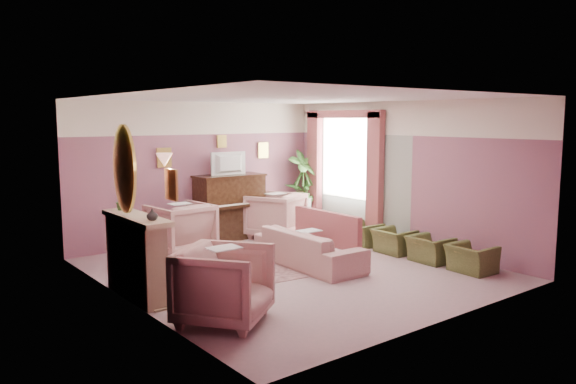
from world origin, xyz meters
TOP-DOWN VIEW (x-y plane):
  - floor at (0.00, 0.00)m, footprint 5.50×6.00m
  - ceiling at (0.00, 0.00)m, footprint 5.50×6.00m
  - wall_back at (0.00, 3.00)m, footprint 5.50×0.02m
  - wall_front at (0.00, -3.00)m, footprint 5.50×0.02m
  - wall_left at (-2.75, 0.00)m, footprint 0.02×6.00m
  - wall_right at (2.75, 0.00)m, footprint 0.02×6.00m
  - picture_rail_band at (0.00, 2.99)m, footprint 5.50×0.01m
  - stripe_panel at (2.73, 1.30)m, footprint 0.01×3.00m
  - fireplace_surround at (-2.59, 0.20)m, footprint 0.30×1.40m
  - fireplace_inset at (-2.49, 0.20)m, footprint 0.18×0.72m
  - fire_ember at (-2.45, 0.20)m, footprint 0.06×0.54m
  - mantel_shelf at (-2.56, 0.20)m, footprint 0.40×1.55m
  - hearth at (-2.39, 0.20)m, footprint 0.55×1.50m
  - mirror_frame at (-2.70, 0.20)m, footprint 0.04×0.72m
  - mirror_glass at (-2.67, 0.20)m, footprint 0.01×0.60m
  - sconce_shade at (-2.62, -0.85)m, footprint 0.20×0.20m
  - piano at (0.50, 2.68)m, footprint 1.40×0.60m
  - piano_keyshelf at (0.50, 2.33)m, footprint 1.30×0.12m
  - piano_keys at (0.50, 2.33)m, footprint 1.20×0.08m
  - piano_top at (0.50, 2.68)m, footprint 1.45×0.65m
  - television at (0.50, 2.63)m, footprint 0.80×0.12m
  - print_back_left at (-0.80, 2.96)m, footprint 0.30×0.03m
  - print_back_right at (1.55, 2.96)m, footprint 0.26×0.03m
  - print_back_mid at (0.50, 2.96)m, footprint 0.22×0.03m
  - print_left_wall at (-2.71, -1.20)m, footprint 0.03×0.28m
  - window_blind at (2.70, 1.55)m, footprint 0.03×1.40m
  - curtain_left at (2.62, 0.63)m, footprint 0.16×0.34m
  - curtain_right at (2.62, 2.47)m, footprint 0.16×0.34m
  - pelmet at (2.62, 1.55)m, footprint 0.16×2.20m
  - mantel_plant at (-2.55, 0.75)m, footprint 0.16×0.16m
  - mantel_vase at (-2.55, -0.30)m, footprint 0.16×0.16m
  - area_rug at (-0.94, 0.47)m, footprint 2.67×2.04m
  - coffee_table at (-1.02, 0.39)m, footprint 1.05×0.62m
  - table_paper at (-0.97, 0.39)m, footprint 0.35×0.28m
  - sofa at (0.37, 0.00)m, footprint 0.70×2.11m
  - sofa_throw at (0.77, 0.00)m, footprint 0.11×1.60m
  - floral_armchair_left at (-0.92, 2.12)m, footprint 1.00×1.00m
  - floral_armchair_right at (1.29, 2.17)m, footprint 1.00×1.00m
  - floral_armchair_front at (-2.13, -1.38)m, footprint 1.00×1.00m
  - olive_chair_a at (2.20, -1.92)m, footprint 0.49×0.69m
  - olive_chair_b at (2.20, -1.10)m, footprint 0.49×0.69m
  - olive_chair_c at (2.20, -0.28)m, footprint 0.49×0.69m
  - olive_chair_d at (2.20, 0.54)m, footprint 0.49×0.69m
  - side_table at (2.27, 2.57)m, footprint 0.52×0.52m
  - side_plant_big at (2.27, 2.57)m, footprint 0.30×0.30m
  - side_plant_small at (2.39, 2.47)m, footprint 0.16×0.16m
  - palm_pot at (2.41, 2.61)m, footprint 0.34×0.34m
  - palm_plant at (2.41, 2.61)m, footprint 0.76×0.76m

SIDE VIEW (x-z plane):
  - floor at x=0.00m, z-range -0.01..0.01m
  - area_rug at x=-0.94m, z-range 0.00..0.01m
  - hearth at x=-2.39m, z-range 0.00..0.02m
  - palm_pot at x=2.41m, z-range 0.00..0.34m
  - fire_ember at x=-2.45m, z-range 0.17..0.27m
  - coffee_table at x=-1.02m, z-range 0.00..0.45m
  - olive_chair_a at x=2.20m, z-range 0.00..0.60m
  - olive_chair_b at x=2.20m, z-range 0.00..0.60m
  - olive_chair_c at x=2.20m, z-range 0.00..0.60m
  - olive_chair_d at x=2.20m, z-range 0.00..0.60m
  - side_table at x=2.27m, z-range 0.00..0.70m
  - fireplace_inset at x=-2.49m, z-range 0.06..0.74m
  - sofa at x=0.37m, z-range 0.00..0.85m
  - table_paper at x=-0.97m, z-range 0.45..0.46m
  - floral_armchair_left at x=-0.92m, z-range 0.00..1.04m
  - floral_armchair_right at x=1.29m, z-range 0.00..1.04m
  - floral_armchair_front at x=-2.13m, z-range 0.00..1.04m
  - fireplace_surround at x=-2.59m, z-range 0.00..1.10m
  - sofa_throw at x=0.77m, z-range 0.31..0.89m
  - piano at x=0.50m, z-range 0.00..1.30m
  - piano_keyshelf at x=0.50m, z-range 0.69..0.75m
  - piano_keys at x=0.50m, z-range 0.75..0.77m
  - side_plant_small at x=2.39m, z-range 0.70..0.98m
  - side_plant_big at x=2.27m, z-range 0.70..1.04m
  - palm_plant at x=2.41m, z-range 0.34..1.78m
  - stripe_panel at x=2.73m, z-range 0.00..2.15m
  - mantel_shelf at x=-2.56m, z-range 1.09..1.16m
  - mantel_vase at x=-2.55m, z-range 1.15..1.31m
  - mantel_plant at x=-2.55m, z-range 1.15..1.43m
  - curtain_left at x=2.62m, z-range 0.00..2.60m
  - curtain_right at x=2.62m, z-range 0.00..2.60m
  - piano_top at x=0.50m, z-range 1.29..1.33m
  - wall_back at x=0.00m, z-range 0.00..2.80m
  - wall_front at x=0.00m, z-range 0.00..2.80m
  - wall_left at x=-2.75m, z-range 0.00..2.80m
  - wall_right at x=2.75m, z-range 0.00..2.80m
  - television at x=0.50m, z-range 1.36..1.84m
  - window_blind at x=2.70m, z-range 0.80..2.60m
  - print_back_left at x=-0.80m, z-range 1.53..1.91m
  - print_left_wall at x=-2.71m, z-range 1.54..1.90m
  - print_back_right at x=1.55m, z-range 1.61..1.95m
  - mirror_frame at x=-2.70m, z-range 1.20..2.40m
  - mirror_glass at x=-2.67m, z-range 1.27..2.33m
  - sconce_shade at x=-2.62m, z-range 1.90..2.06m
  - print_back_mid at x=0.50m, z-range 1.87..2.13m
  - picture_rail_band at x=0.00m, z-range 2.15..2.80m
  - pelmet at x=2.62m, z-range 2.48..2.64m
  - ceiling at x=0.00m, z-range 2.79..2.80m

